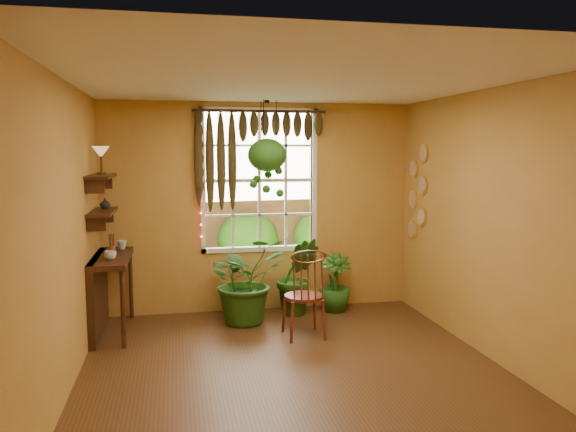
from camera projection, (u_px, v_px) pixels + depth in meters
name	position (u px, v px, depth m)	size (l,w,h in m)	color
floor	(296.00, 374.00, 5.25)	(4.50, 4.50, 0.00)	#532E17
ceiling	(296.00, 80.00, 4.94)	(4.50, 4.50, 0.00)	white
wall_back	(260.00, 207.00, 7.28)	(4.00, 4.00, 0.00)	#C78F43
wall_left	(63.00, 238.00, 4.70)	(4.50, 4.50, 0.00)	#C78F43
wall_right	(496.00, 226.00, 5.48)	(4.50, 4.50, 0.00)	#C78F43
window	(259.00, 180.00, 7.27)	(1.52, 0.10, 1.86)	white
valance_vine	(254.00, 135.00, 7.07)	(1.70, 0.12, 1.10)	#3B1B10
string_lights	(200.00, 177.00, 7.03)	(0.03, 0.03, 1.54)	#FF2633
wall_plates	(417.00, 192.00, 7.20)	(0.04, 0.32, 1.10)	#F9E7CB
counter_ledge	(102.00, 286.00, 6.37)	(0.40, 1.20, 0.90)	#3B1B10
shelf_lower	(103.00, 212.00, 6.28)	(0.25, 0.90, 0.04)	#3B1B10
shelf_upper	(101.00, 176.00, 6.23)	(0.25, 0.90, 0.04)	#3B1B10
backyard	(239.00, 189.00, 11.84)	(14.00, 10.00, 12.00)	#255719
windsor_chair	(304.00, 308.00, 6.26)	(0.45, 0.48, 1.17)	maroon
potted_plant_left	(246.00, 279.00, 6.79)	(0.96, 0.83, 1.06)	#1E4E14
potted_plant_mid	(298.00, 276.00, 7.13)	(0.55, 0.44, 0.99)	#1E4E14
potted_plant_right	(335.00, 283.00, 7.29)	(0.42, 0.42, 0.75)	#1E4E14
hanging_basket	(267.00, 159.00, 6.92)	(0.48, 0.48, 1.20)	black
cup_a	(110.00, 255.00, 6.10)	(0.13, 0.13, 0.10)	silver
cup_b	(122.00, 245.00, 6.77)	(0.11, 0.11, 0.11)	beige
brush_jar	(112.00, 244.00, 6.43)	(0.08, 0.08, 0.30)	brown
shelf_vase	(105.00, 203.00, 6.46)	(0.12, 0.12, 0.12)	#B2AD99
tiffany_lamp	(101.00, 154.00, 6.12)	(0.19, 0.19, 0.31)	#543418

